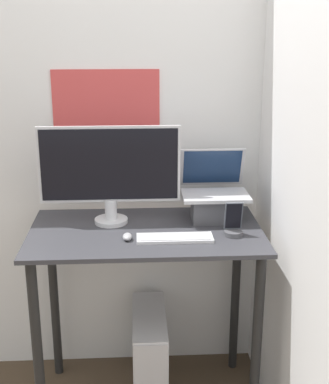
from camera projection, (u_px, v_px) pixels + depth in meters
name	position (u px, v px, depth m)	size (l,w,h in m)	color
wall_back	(143.00, 131.00, 2.69)	(6.00, 0.06, 2.60)	silver
wall_side_right	(306.00, 164.00, 2.06)	(0.05, 6.00, 2.60)	silver
desk	(146.00, 265.00, 2.48)	(1.06, 0.61, 0.92)	#333338
laptop	(215.00, 200.00, 2.54)	(0.31, 0.27, 0.33)	#4C4C51
monitor	(110.00, 172.00, 2.45)	(0.65, 0.16, 0.46)	silver
keyboard	(175.00, 238.00, 2.32)	(0.33, 0.11, 0.02)	silver
mouse	(127.00, 237.00, 2.32)	(0.04, 0.06, 0.03)	#99999E
cell_phone	(233.00, 226.00, 2.36)	(0.08, 0.08, 0.15)	#4C4C51
computer_tower	(150.00, 354.00, 2.70)	(0.16, 0.48, 0.44)	silver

